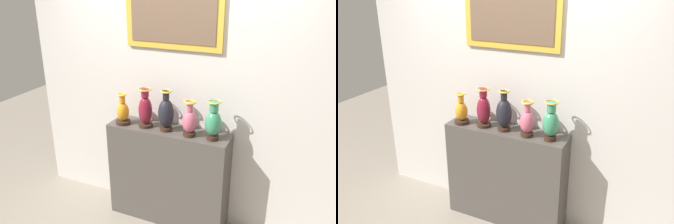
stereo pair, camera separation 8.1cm
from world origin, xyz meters
TOP-DOWN VIEW (x-y plane):
  - ground_plane at (0.00, 0.00)m, footprint 9.31×9.31m
  - display_shelf at (0.00, 0.00)m, footprint 1.24×0.32m
  - back_wall at (-0.00, 0.22)m, footprint 3.31×0.14m
  - vase_amber at (-0.48, -0.05)m, footprint 0.15×0.15m
  - vase_burgundy at (-0.23, -0.02)m, footprint 0.14×0.14m
  - vase_onyx at (-0.01, -0.03)m, footprint 0.15×0.15m
  - vase_rose at (0.24, -0.05)m, footprint 0.14×0.14m
  - vase_jade at (0.46, -0.03)m, footprint 0.15×0.15m

SIDE VIEW (x-z plane):
  - ground_plane at x=0.00m, z-range 0.00..0.00m
  - display_shelf at x=0.00m, z-range 0.00..1.05m
  - vase_amber at x=-0.48m, z-range 1.01..1.33m
  - vase_rose at x=0.24m, z-range 1.02..1.37m
  - vase_jade at x=0.46m, z-range 1.03..1.40m
  - vase_burgundy at x=-0.23m, z-range 1.02..1.42m
  - vase_onyx at x=-0.01m, z-range 1.02..1.43m
  - back_wall at x=0.00m, z-range 0.01..2.98m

